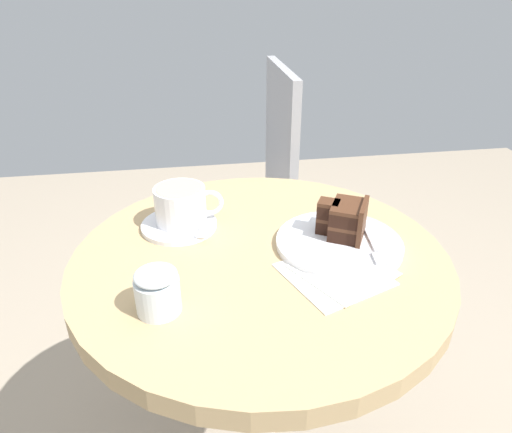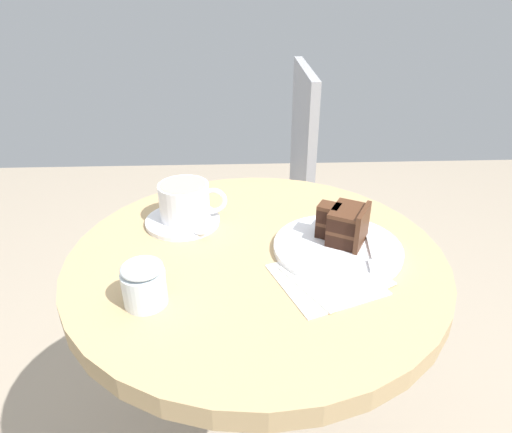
{
  "view_description": "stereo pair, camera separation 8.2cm",
  "coord_description": "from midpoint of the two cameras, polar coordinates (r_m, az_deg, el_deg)",
  "views": [
    {
      "loc": [
        -0.11,
        -0.65,
        1.15
      ],
      "look_at": [
        0.0,
        0.06,
        0.76
      ],
      "focal_mm": 32.0,
      "sensor_mm": 36.0,
      "label": 1
    },
    {
      "loc": [
        -0.03,
        -0.66,
        1.15
      ],
      "look_at": [
        0.0,
        0.06,
        0.76
      ],
      "focal_mm": 32.0,
      "sensor_mm": 36.0,
      "label": 2
    }
  ],
  "objects": [
    {
      "name": "saucer",
      "position": [
        0.88,
        -6.53,
        -0.62
      ],
      "size": [
        0.14,
        0.14,
        0.01
      ],
      "color": "white",
      "rests_on": "cafe_table"
    },
    {
      "name": "cake_slice",
      "position": [
        0.81,
        13.93,
        -1.01
      ],
      "size": [
        0.1,
        0.09,
        0.07
      ],
      "rotation": [
        0.0,
        0.0,
        2.64
      ],
      "color": "black",
      "rests_on": "cake_plate"
    },
    {
      "name": "cafe_chair",
      "position": [
        1.4,
        3.6,
        2.87
      ],
      "size": [
        0.38,
        0.38,
        0.92
      ],
      "rotation": [
        0.0,
        0.0,
        4.71
      ],
      "color": "#9E9EA3",
      "rests_on": "ground"
    },
    {
      "name": "fork",
      "position": [
        0.79,
        17.3,
        -4.65
      ],
      "size": [
        0.03,
        0.14,
        0.0
      ],
      "rotation": [
        0.0,
        0.0,
        4.59
      ],
      "color": "#B7B7BC",
      "rests_on": "cake_plate"
    },
    {
      "name": "cafe_table",
      "position": [
        0.87,
        2.79,
        -11.93
      ],
      "size": [
        0.65,
        0.65,
        0.72
      ],
      "color": "tan",
      "rests_on": "ground"
    },
    {
      "name": "sugar_pot",
      "position": [
        0.67,
        -10.46,
        -8.3
      ],
      "size": [
        0.06,
        0.06,
        0.07
      ],
      "color": "silver",
      "rests_on": "cafe_table"
    },
    {
      "name": "teaspoon",
      "position": [
        0.85,
        -4.09,
        -1.02
      ],
      "size": [
        0.02,
        0.11,
        0.0
      ],
      "rotation": [
        0.0,
        0.0,
        4.69
      ],
      "color": "#B7B7BC",
      "rests_on": "saucer"
    },
    {
      "name": "coffee_cup",
      "position": [
        0.87,
        -6.18,
        1.94
      ],
      "size": [
        0.13,
        0.1,
        0.07
      ],
      "color": "white",
      "rests_on": "saucer"
    },
    {
      "name": "cake_plate",
      "position": [
        0.81,
        12.95,
        -3.8
      ],
      "size": [
        0.22,
        0.22,
        0.01
      ],
      "color": "white",
      "rests_on": "cafe_table"
    },
    {
      "name": "napkin",
      "position": [
        0.74,
        12.43,
        -7.57
      ],
      "size": [
        0.2,
        0.19,
        0.0
      ],
      "rotation": [
        0.0,
        0.0,
        0.37
      ],
      "color": "silver",
      "rests_on": "cafe_table"
    }
  ]
}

